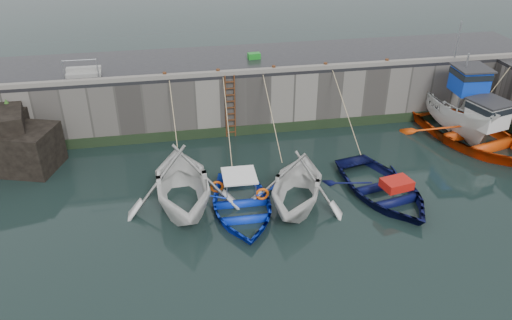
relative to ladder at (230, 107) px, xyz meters
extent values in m
plane|color=black|center=(2.00, -9.91, -1.59)|extent=(120.00, 120.00, 0.00)
cube|color=slate|center=(2.00, 2.59, -0.09)|extent=(30.00, 5.00, 3.00)
cube|color=black|center=(2.00, 2.59, 1.49)|extent=(30.00, 5.00, 0.16)
cube|color=slate|center=(2.00, 0.24, 1.67)|extent=(30.00, 0.30, 0.20)
cube|color=black|center=(2.00, 0.05, -1.34)|extent=(30.00, 0.08, 0.50)
cube|color=black|center=(-9.20, -1.51, -0.64)|extent=(2.96, 2.83, 1.90)
cube|color=black|center=(-10.20, -0.31, -0.44)|extent=(2.01, 1.83, 2.30)
cone|color=#2D591E|center=(-9.50, -1.71, 0.09)|extent=(0.44, 0.44, 0.45)
cone|color=#2D591E|center=(-10.00, -0.11, 0.99)|extent=(0.44, 0.44, 0.45)
cylinder|color=#3F1E0F|center=(-0.22, 0.01, 0.01)|extent=(0.07, 0.07, 3.20)
cylinder|color=#3F1E0F|center=(0.22, 0.01, 0.01)|extent=(0.07, 0.07, 3.20)
cube|color=#3F1E0F|center=(0.00, -0.01, -1.34)|extent=(0.44, 0.06, 0.05)
cube|color=#3F1E0F|center=(0.00, -0.01, -1.01)|extent=(0.44, 0.06, 0.05)
cube|color=#3F1E0F|center=(0.00, -0.01, -0.68)|extent=(0.44, 0.06, 0.05)
cube|color=#3F1E0F|center=(0.00, -0.01, -0.35)|extent=(0.44, 0.06, 0.05)
cube|color=#3F1E0F|center=(0.00, -0.01, -0.02)|extent=(0.44, 0.06, 0.05)
cube|color=#3F1E0F|center=(0.00, -0.01, 0.31)|extent=(0.44, 0.06, 0.05)
cube|color=#3F1E0F|center=(0.00, -0.01, 0.64)|extent=(0.44, 0.06, 0.05)
cube|color=#3F1E0F|center=(0.00, -0.01, 0.97)|extent=(0.44, 0.06, 0.05)
cube|color=#3F1E0F|center=(0.00, -0.01, 1.30)|extent=(0.44, 0.06, 0.05)
imported|color=silver|center=(-2.70, -5.69, -1.59)|extent=(4.88, 5.58, 2.82)
imported|color=#0D30CB|center=(-0.50, -6.48, -1.59)|extent=(3.61, 4.97, 1.01)
imported|color=silver|center=(1.70, -6.44, -1.59)|extent=(5.65, 5.98, 2.49)
imported|color=#090D3A|center=(5.32, -6.39, -1.59)|extent=(4.75, 5.93, 1.10)
imported|color=white|center=(11.50, -1.05, -0.67)|extent=(2.86, 6.71, 2.54)
cube|color=#0C35C0|center=(11.46, -1.65, 1.20)|extent=(1.49, 1.58, 1.20)
cube|color=black|center=(11.46, -1.65, 1.55)|extent=(1.55, 1.65, 0.28)
cube|color=#262628|center=(11.46, -1.65, 1.84)|extent=(1.70, 1.79, 0.08)
cylinder|color=#A5A8AD|center=(11.57, 0.15, 2.10)|extent=(0.08, 0.08, 3.00)
imported|color=#E4450C|center=(11.50, -2.71, -1.21)|extent=(6.68, 8.12, 1.46)
cube|color=white|center=(11.65, -3.29, 0.12)|extent=(1.74, 1.81, 1.20)
cube|color=black|center=(11.65, -3.29, 0.47)|extent=(1.81, 1.88, 0.28)
cube|color=#262628|center=(11.65, -3.29, 0.76)|extent=(1.98, 2.05, 0.08)
cylinder|color=#A5A8AD|center=(11.19, -1.55, 1.02)|extent=(0.08, 0.08, 3.00)
cube|color=#178320|center=(1.61, 2.43, 1.72)|extent=(0.66, 0.42, 0.30)
cylinder|color=#A5A8AD|center=(-7.50, 0.69, 2.07)|extent=(0.05, 0.05, 1.00)
cylinder|color=#A5A8AD|center=(-6.00, 0.69, 2.07)|extent=(0.05, 0.05, 1.00)
cylinder|color=#A5A8AD|center=(-6.75, 0.69, 2.53)|extent=(1.50, 0.05, 0.05)
cube|color=gray|center=(-6.75, 1.19, 1.66)|extent=(1.60, 0.35, 0.18)
cube|color=gray|center=(-6.75, 1.54, 1.84)|extent=(1.60, 0.35, 0.18)
cylinder|color=#3F1E0F|center=(-3.00, 0.34, 1.71)|extent=(0.18, 0.18, 0.28)
cylinder|color=#3F1E0F|center=(-0.50, 0.34, 1.71)|extent=(0.18, 0.18, 0.28)
cylinder|color=#3F1E0F|center=(2.20, 0.34, 1.71)|extent=(0.18, 0.18, 0.28)
cylinder|color=#3F1E0F|center=(4.80, 0.34, 1.71)|extent=(0.18, 0.18, 0.28)
cylinder|color=#3F1E0F|center=(8.00, 0.34, 1.71)|extent=(0.18, 0.18, 0.28)
camera|label=1|loc=(-2.84, -22.27, 9.60)|focal=35.00mm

